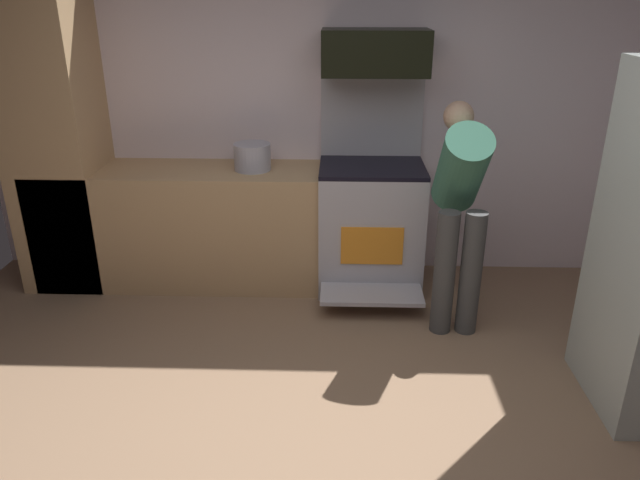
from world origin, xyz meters
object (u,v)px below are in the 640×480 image
object	(u,v)px
person_cook	(460,201)
stock_pot	(252,157)
microwave	(375,52)
oven_range	(370,220)

from	to	relation	value
person_cook	stock_pot	bearing A→B (deg)	157.83
microwave	stock_pot	world-z (taller)	microwave
stock_pot	oven_range	bearing A→B (deg)	-0.71
oven_range	microwave	world-z (taller)	microwave
oven_range	microwave	size ratio (longest dim) A/B	2.12
microwave	stock_pot	bearing A→B (deg)	-174.77
microwave	stock_pot	size ratio (longest dim) A/B	2.76
microwave	person_cook	xyz separation A→B (m)	(0.54, -0.66, -0.86)
person_cook	stock_pot	size ratio (longest dim) A/B	5.44
stock_pot	person_cook	bearing A→B (deg)	-22.17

